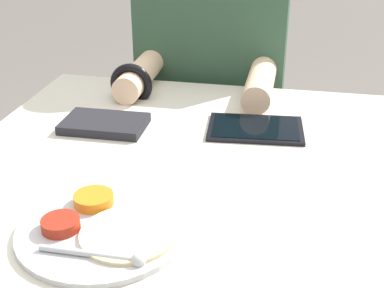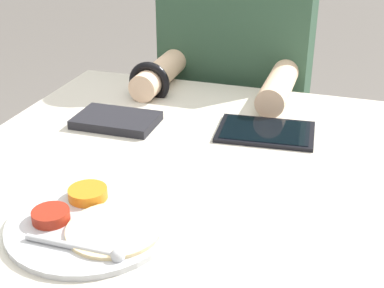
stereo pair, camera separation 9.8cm
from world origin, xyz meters
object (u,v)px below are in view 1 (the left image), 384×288
(thali_tray, at_px, (102,228))
(tablet_device, at_px, (255,128))
(person_diner, at_px, (211,117))
(red_notebook, at_px, (105,124))

(thali_tray, xyz_separation_m, tablet_device, (0.20, 0.43, -0.00))
(thali_tray, distance_m, person_diner, 0.87)
(thali_tray, distance_m, tablet_device, 0.48)
(tablet_device, bearing_deg, red_notebook, -170.74)
(thali_tray, relative_size, red_notebook, 1.46)
(red_notebook, bearing_deg, thali_tray, -70.70)
(red_notebook, bearing_deg, person_diner, 71.26)
(person_diner, bearing_deg, thali_tray, -91.99)
(red_notebook, relative_size, tablet_device, 0.84)
(red_notebook, xyz_separation_m, tablet_device, (0.33, 0.05, -0.00))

